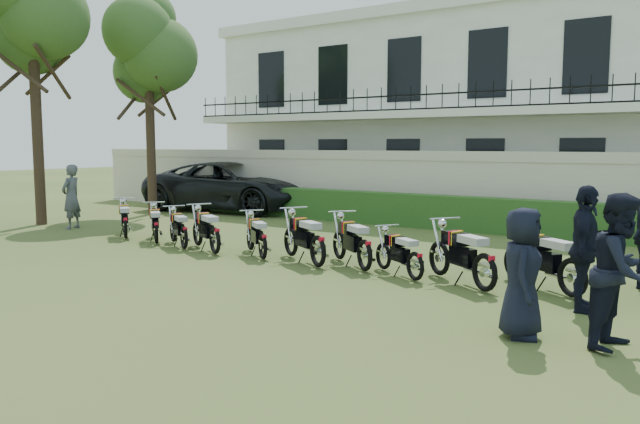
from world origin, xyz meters
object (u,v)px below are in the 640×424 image
object	(u,v)px
motorcycle_4	(263,240)
officer_1	(621,271)
motorcycle_1	(156,227)
motorcycle_0	(125,222)
motorcycle_8	(485,263)
tree_west_mid	(32,6)
officer_0	(522,273)
suv	(231,186)
inspector	(71,197)
tree_west_near	(149,48)
motorcycle_9	(573,268)
officer_2	(585,249)
motorcycle_3	(215,234)
motorcycle_5	(318,243)
motorcycle_7	(415,259)
motorcycle_2	(184,232)
motorcycle_6	(365,247)

from	to	relation	value
motorcycle_4	officer_1	bearing A→B (deg)	-68.62
motorcycle_1	motorcycle_4	xyz separation A→B (m)	(3.55, -0.09, 0.00)
motorcycle_0	motorcycle_8	world-z (taller)	motorcycle_8
tree_west_mid	officer_0	distance (m)	17.14
suv	officer_0	distance (m)	16.62
motorcycle_1	inspector	size ratio (longest dim) A/B	0.76
tree_west_mid	tree_west_near	size ratio (longest dim) A/B	1.12
motorcycle_9	inspector	world-z (taller)	inspector
officer_1	motorcycle_9	bearing A→B (deg)	34.76
motorcycle_1	inspector	bearing A→B (deg)	120.79
tree_west_near	officer_2	size ratio (longest dim) A/B	4.14
motorcycle_3	motorcycle_4	distance (m)	1.31
motorcycle_8	motorcycle_9	world-z (taller)	motorcycle_8
suv	motorcycle_0	bearing A→B (deg)	-167.61
tree_west_near	motorcycle_5	distance (m)	12.79
motorcycle_8	officer_1	size ratio (longest dim) A/B	0.92
inspector	motorcycle_1	bearing A→B (deg)	63.81
inspector	officer_1	bearing A→B (deg)	61.48
tree_west_mid	motorcycle_3	size ratio (longest dim) A/B	4.98
suv	tree_west_mid	bearing A→B (deg)	153.20
motorcycle_4	motorcycle_7	xyz separation A→B (m)	(3.66, -0.04, -0.03)
motorcycle_4	motorcycle_0	bearing A→B (deg)	124.42
motorcycle_2	motorcycle_8	bearing A→B (deg)	-60.69
officer_0	officer_1	bearing A→B (deg)	-93.54
motorcycle_6	officer_2	distance (m)	4.24
motorcycle_9	officer_2	distance (m)	0.88
motorcycle_7	motorcycle_9	world-z (taller)	motorcycle_9
motorcycle_1	motorcycle_2	bearing A→B (deg)	-58.91
motorcycle_0	motorcycle_6	xyz separation A→B (m)	(7.31, -0.01, 0.03)
motorcycle_7	officer_1	bearing A→B (deg)	-86.68
motorcycle_8	officer_1	bearing A→B (deg)	-93.67
motorcycle_5	motorcycle_6	world-z (taller)	motorcycle_5
tree_west_near	motorcycle_7	world-z (taller)	tree_west_near
motorcycle_0	officer_0	world-z (taller)	officer_0
suv	officer_1	bearing A→B (deg)	-129.99
tree_west_mid	motorcycle_8	distance (m)	15.87
motorcycle_7	motorcycle_4	bearing A→B (deg)	120.17
motorcycle_8	tree_west_near	bearing A→B (deg)	104.87
motorcycle_0	motorcycle_2	world-z (taller)	motorcycle_0
motorcycle_4	motorcycle_9	bearing A→B (deg)	-51.32
motorcycle_1	motorcycle_7	world-z (taller)	motorcycle_1
suv	officer_2	size ratio (longest dim) A/B	3.48
tree_west_near	motorcycle_0	distance (m)	8.25
motorcycle_4	officer_1	distance (m)	7.66
tree_west_mid	officer_1	size ratio (longest dim) A/B	4.58
motorcycle_0	motorcycle_9	distance (m)	11.18
suv	officer_0	size ratio (longest dim) A/B	3.89
motorcycle_4	motorcycle_8	bearing A→B (deg)	-55.44
suv	motorcycle_9	bearing A→B (deg)	-124.93
motorcycle_8	inspector	world-z (taller)	inspector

